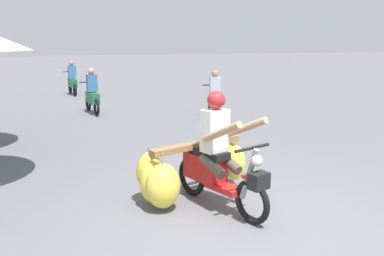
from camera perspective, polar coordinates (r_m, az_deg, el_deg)
ground_plane at (r=5.16m, az=8.31°, el=-13.24°), size 120.00×120.00×0.00m
motorbike_main_loaded at (r=5.66m, az=1.25°, el=-5.41°), size 1.78×1.92×1.58m
motorbike_distant_ahead_left at (r=12.78m, az=-13.90°, el=4.51°), size 0.50×1.62×1.40m
motorbike_distant_ahead_right at (r=17.50m, az=-16.54°, el=6.36°), size 0.50×1.62×1.40m
motorbike_distant_far_ahead at (r=11.54m, az=3.21°, el=4.05°), size 0.61×1.59×1.40m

